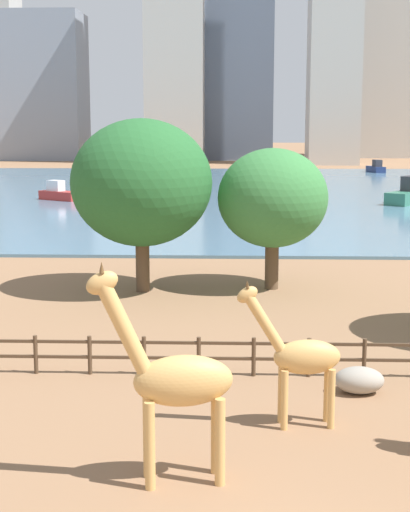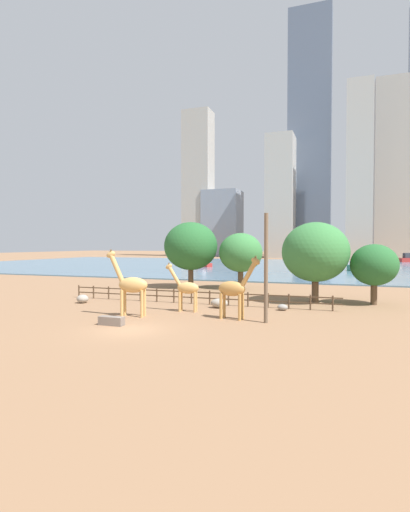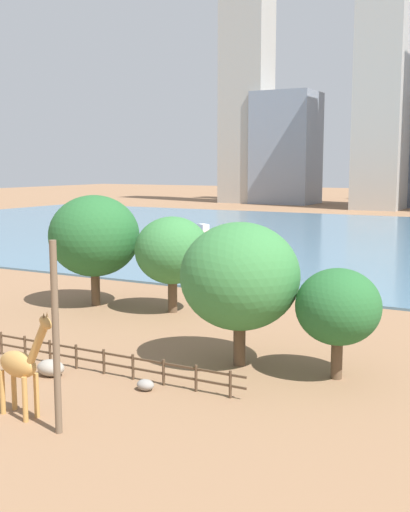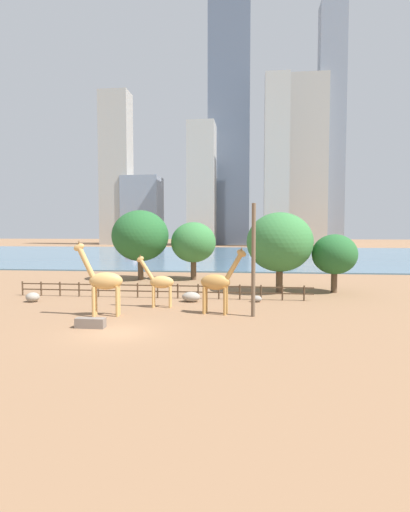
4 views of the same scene
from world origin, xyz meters
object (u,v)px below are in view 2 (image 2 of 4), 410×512
Objects in this scene: feeding_trough at (111,321)px; boat_tug at (203,264)px; giraffe_tall at (131,285)px; boat_barge at (409,259)px; utility_pole at (266,268)px; boulder_small at (219,303)px; boat_sailboat at (374,259)px; giraffe_companion at (234,289)px; giraffe_young at (186,288)px; tree_center_broad at (374,265)px; boat_ferry at (361,266)px; tree_right_tall at (241,253)px; tree_left_small at (315,252)px; tree_left_large at (191,246)px; boulder_near_fence at (83,299)px; boulder_by_pole at (282,307)px.

feeding_trough is 0.38× the size of boat_tug.
giraffe_tall is 0.79× the size of boat_barge.
giraffe_tall is at bearing -174.67° from utility_pole.
boat_sailboat is at bearing 79.60° from boulder_small.
giraffe_companion is 65.78m from boat_tug.
giraffe_companion is at bearing 33.92° from feeding_trough.
tree_center_broad is (14.91, 9.21, 1.69)m from giraffe_young.
feeding_trough is at bearing 21.39° from boat_ferry.
boulder_small is 0.22× the size of tree_right_tall.
boat_sailboat is at bearing 88.91° from giraffe_companion.
giraffe_companion is 0.62× the size of tree_left_small.
tree_left_small is at bearing -26.94° from tree_left_large.
giraffe_companion reaches higher than giraffe_young.
boulder_small is 14.79m from tree_center_broad.
utility_pole is 11.36m from feeding_trough.
boat_ferry is (15.34, 39.06, -3.41)m from tree_right_tall.
utility_pole reaches higher than feeding_trough.
utility_pole is at bearing 24.05° from feeding_trough.
boat_sailboat reaches higher than boulder_near_fence.
utility_pole is at bearing 154.43° from giraffe_young.
utility_pole is 7.05× the size of boulder_near_fence.
boat_tug is (-29.41, 50.29, -3.94)m from tree_left_small.
tree_center_broad is 60.80m from boat_tug.
giraffe_young is 13.43m from tree_left_small.
boat_ferry reaches higher than boat_sailboat.
boat_barge is at bearing -160.87° from boat_ferry.
feeding_trough is at bearing -128.24° from tree_left_small.
tree_center_broad is (12.86, 6.54, 3.24)m from boulder_small.
giraffe_companion is at bearing 160.13° from boat_sailboat.
giraffe_young is 0.62× the size of boat_barge.
boat_tug is at bearing 111.08° from boulder_small.
boat_ferry reaches higher than feeding_trough.
tree_left_large is at bearing -172.43° from tree_right_tall.
boulder_small is at bearing -140.08° from giraffe_tall.
boulder_by_pole is at bearing -32.50° from boat_tug.
tree_right_tall reaches higher than boulder_near_fence.
boat_sailboat is at bearing 72.82° from tree_left_large.
giraffe_companion is 2.65× the size of feeding_trough.
boulder_by_pole is at bearing -141.06° from tree_center_broad.
boulder_small is 102.83m from boat_sailboat.
giraffe_young is 2.67× the size of boulder_small.
giraffe_tall is 4.08m from feeding_trough.
giraffe_young is 2.27× the size of feeding_trough.
tree_right_tall reaches higher than feeding_trough.
utility_pole is 1.01× the size of tree_left_small.
boat_barge is (22.96, 99.49, 0.87)m from boulder_by_pole.
tree_right_tall is (0.08, 17.78, 2.55)m from giraffe_young.
tree_left_large reaches higher than boulder_small.
giraffe_tall is at bearing -130.24° from boulder_small.
tree_left_small is at bearing 162.15° from boat_sailboat.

